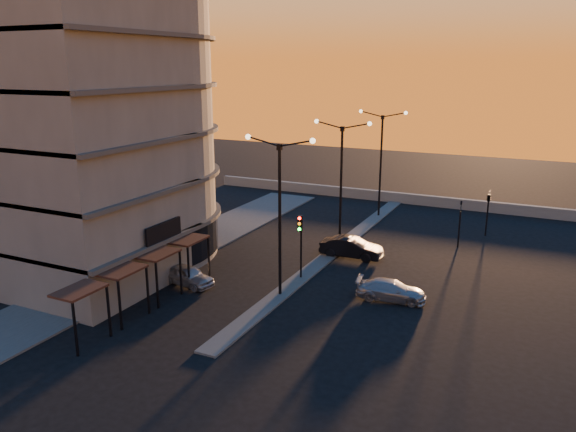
# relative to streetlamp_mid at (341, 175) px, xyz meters

# --- Properties ---
(ground) EXTENTS (120.00, 120.00, 0.00)m
(ground) POSITION_rel_streetlamp_mid_xyz_m (0.00, -10.00, -5.59)
(ground) COLOR black
(ground) RESTS_ON ground
(sidewalk_west) EXTENTS (5.00, 40.00, 0.12)m
(sidewalk_west) POSITION_rel_streetlamp_mid_xyz_m (-10.50, -6.00, -5.53)
(sidewalk_west) COLOR #454442
(sidewalk_west) RESTS_ON ground
(median) EXTENTS (1.20, 36.00, 0.12)m
(median) POSITION_rel_streetlamp_mid_xyz_m (0.00, 0.00, -5.53)
(median) COLOR #454442
(median) RESTS_ON ground
(parapet) EXTENTS (44.00, 0.50, 1.00)m
(parapet) POSITION_rel_streetlamp_mid_xyz_m (2.00, 16.00, -5.09)
(parapet) COLOR slate
(parapet) RESTS_ON ground
(building) EXTENTS (14.35, 17.08, 25.00)m
(building) POSITION_rel_streetlamp_mid_xyz_m (-14.00, -9.97, 6.32)
(building) COLOR #656159
(building) RESTS_ON ground
(streetlamp_near) EXTENTS (4.32, 0.32, 9.51)m
(streetlamp_near) POSITION_rel_streetlamp_mid_xyz_m (0.00, -10.00, 0.00)
(streetlamp_near) COLOR black
(streetlamp_near) RESTS_ON ground
(streetlamp_mid) EXTENTS (4.32, 0.32, 9.51)m
(streetlamp_mid) POSITION_rel_streetlamp_mid_xyz_m (0.00, 0.00, 0.00)
(streetlamp_mid) COLOR black
(streetlamp_mid) RESTS_ON ground
(streetlamp_far) EXTENTS (4.32, 0.32, 9.51)m
(streetlamp_far) POSITION_rel_streetlamp_mid_xyz_m (0.00, 10.00, 0.00)
(streetlamp_far) COLOR black
(streetlamp_far) RESTS_ON ground
(traffic_light_main) EXTENTS (0.28, 0.44, 4.25)m
(traffic_light_main) POSITION_rel_streetlamp_mid_xyz_m (0.00, -7.13, -2.70)
(traffic_light_main) COLOR black
(traffic_light_main) RESTS_ON ground
(signal_east_a) EXTENTS (0.13, 0.16, 3.60)m
(signal_east_a) POSITION_rel_streetlamp_mid_xyz_m (8.00, 4.00, -3.66)
(signal_east_a) COLOR black
(signal_east_a) RESTS_ON ground
(signal_east_b) EXTENTS (0.42, 1.99, 3.60)m
(signal_east_b) POSITION_rel_streetlamp_mid_xyz_m (9.50, 8.00, -2.49)
(signal_east_b) COLOR black
(signal_east_b) RESTS_ON ground
(car_hatchback) EXTENTS (3.87, 2.06, 1.25)m
(car_hatchback) POSITION_rel_streetlamp_mid_xyz_m (-5.95, -11.01, -4.97)
(car_hatchback) COLOR #A2A5AA
(car_hatchback) RESTS_ON ground
(car_sedan) EXTENTS (4.48, 1.75, 1.45)m
(car_sedan) POSITION_rel_streetlamp_mid_xyz_m (1.50, -1.64, -4.87)
(car_sedan) COLOR black
(car_sedan) RESTS_ON ground
(car_wagon) EXTENTS (4.25, 2.18, 1.18)m
(car_wagon) POSITION_rel_streetlamp_mid_xyz_m (6.13, -7.75, -5.00)
(car_wagon) COLOR #929499
(car_wagon) RESTS_ON ground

